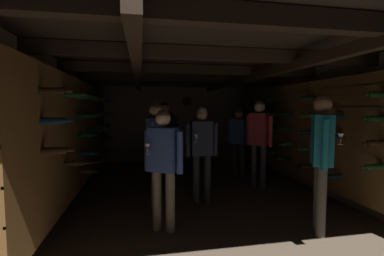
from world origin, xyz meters
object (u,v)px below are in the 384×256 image
Objects in this scene: person_guest_far_right at (239,137)px; person_guest_mid_left at (155,144)px; person_guest_near_left at (163,159)px; display_bottle at (169,130)px; person_guest_near_right at (322,149)px; person_host_center at (202,146)px; person_guest_mid_right at (259,135)px; person_guest_far_left at (165,134)px; wine_crate_stack at (170,152)px.

person_guest_far_right is 0.93× the size of person_guest_mid_left.
person_guest_near_left is at bearing -128.79° from person_guest_far_right.
display_bottle is 0.20× the size of person_guest_near_right.
person_host_center is 0.92× the size of person_guest_mid_right.
person_guest_far_right is at bearing 36.93° from person_guest_mid_left.
person_guest_near_left is at bearing -97.29° from display_bottle.
person_host_center is at bearing -129.49° from person_guest_far_right.
person_guest_far_left is at bearing 84.23° from person_guest_near_left.
person_guest_far_left is 0.99× the size of person_guest_mid_right.
person_guest_mid_left is (-1.97, 1.34, -0.06)m from person_guest_near_right.
person_guest_far_right is 0.92m from person_guest_mid_right.
person_guest_mid_right is (1.54, -1.88, 0.02)m from display_bottle.
person_guest_mid_left is (-0.50, -2.50, 0.56)m from wine_crate_stack.
person_guest_far_right is 0.91× the size of person_guest_far_left.
display_bottle is 0.22× the size of person_host_center.
person_guest_far_left is (-1.67, -0.12, 0.11)m from person_guest_far_right.
person_guest_far_right is (1.47, -0.97, -0.11)m from display_bottle.
person_guest_far_right is at bearing 51.21° from person_guest_near_left.
person_guest_far_left is at bearing 110.29° from person_host_center.
person_guest_far_left is 1.37m from person_guest_mid_left.
person_guest_near_left is 0.90m from person_guest_mid_left.
person_guest_near_right is (1.47, -3.84, 0.62)m from wine_crate_stack.
person_guest_near_right is 1.01× the size of person_guest_mid_right.
person_guest_near_left is 0.94× the size of person_guest_mid_left.
person_guest_near_right reaches higher than person_guest_far_left.
person_guest_mid_right is 1.04× the size of person_guest_mid_left.
person_guest_mid_left is (-0.05, 0.90, 0.07)m from person_guest_near_left.
person_guest_far_left is 1.91m from person_guest_mid_right.
display_bottle is 2.43m from person_host_center.
person_guest_near_right reaches higher than wine_crate_stack.
person_guest_near_right is (1.92, -0.44, 0.14)m from person_guest_near_left.
person_guest_mid_right reaches higher than person_guest_far_right.
person_guest_mid_right is (0.04, 1.89, -0.02)m from person_guest_near_right.
display_bottle is 2.48m from person_guest_mid_left.
person_guest_near_right is at bearing -89.52° from person_guest_far_right.
display_bottle is at bearing 82.71° from person_guest_near_left.
person_guest_near_left is at bearing -95.77° from person_guest_far_left.
person_guest_far_right is 0.90× the size of person_guest_mid_right.
person_guest_mid_right is (1.97, 1.45, 0.12)m from person_guest_near_left.
person_guest_mid_left is at bearing -164.60° from person_guest_mid_right.
display_bottle is at bearing 146.59° from person_guest_far_right.
person_guest_mid_right reaches higher than wine_crate_stack.
person_guest_far_left is at bearing 155.55° from person_guest_mid_right.
display_bottle reaches higher than wine_crate_stack.
person_guest_near_left is (-1.90, -2.36, 0.01)m from person_guest_far_right.
display_bottle is 3.36m from person_guest_near_left.
person_host_center is at bearing 2.16° from person_guest_mid_left.
person_guest_far_left reaches higher than person_host_center.
person_guest_mid_left is (-2.02, -0.56, -0.05)m from person_guest_mid_right.
person_guest_near_left is 0.91× the size of person_guest_far_left.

